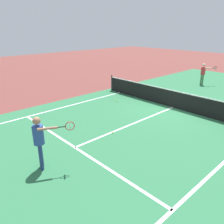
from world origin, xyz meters
TOP-DOWN VIEW (x-y plane):
  - ground_plane at (0.00, 0.00)m, footprint 60.00×60.00m
  - court_surface_inbounds at (0.00, 0.00)m, footprint 10.62×24.40m
  - line_sideline_left at (-4.11, -5.95)m, footprint 0.10×11.89m
  - line_sideline_right at (4.11, -5.95)m, footprint 0.10×11.89m
  - line_service_near at (0.00, -6.40)m, footprint 8.22×0.10m
  - line_center_service at (0.00, -3.20)m, footprint 0.10×6.40m
  - net at (0.00, 0.00)m, footprint 9.89×0.09m
  - player_near at (0.37, -7.83)m, footprint 0.87×1.04m
  - player_far at (-1.42, 6.18)m, footprint 0.90×0.95m
  - tennis_ball_near_net at (-2.85, -1.50)m, footprint 0.07×0.07m
  - tennis_ball_mid_court at (0.08, -4.60)m, footprint 0.07×0.07m

SIDE VIEW (x-z plane):
  - ground_plane at x=0.00m, z-range 0.00..0.00m
  - court_surface_inbounds at x=0.00m, z-range 0.00..0.00m
  - line_sideline_left at x=-4.11m, z-range 0.00..0.01m
  - line_sideline_right at x=4.11m, z-range 0.00..0.01m
  - line_service_near at x=0.00m, z-range 0.00..0.01m
  - line_center_service at x=0.00m, z-range 0.00..0.01m
  - tennis_ball_near_net at x=-2.85m, z-range 0.00..0.07m
  - tennis_ball_mid_court at x=0.08m, z-range 0.00..0.07m
  - net at x=0.00m, z-range -0.04..1.03m
  - player_far at x=-1.42m, z-range 0.19..1.78m
  - player_near at x=0.37m, z-range 0.21..1.92m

